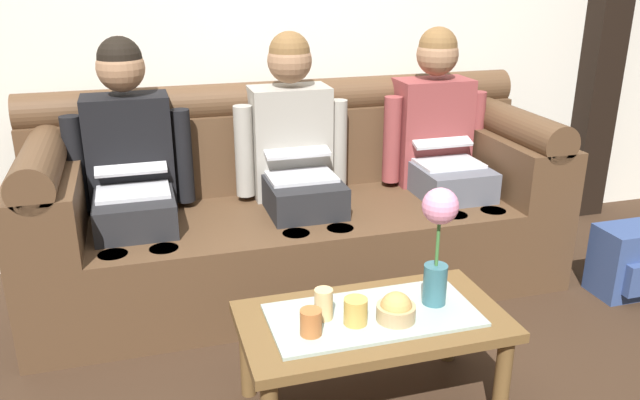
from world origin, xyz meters
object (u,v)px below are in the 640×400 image
object	(u,v)px
cup_far_center	(356,311)
flower_vase	(438,234)
couch	(296,211)
backpack_right	(629,262)
person_middle	(296,154)
person_right	(440,142)
cup_near_left	(324,304)
cup_near_right	(311,322)
person_left	(131,167)
snack_bowl	(396,310)
coffee_table	(372,329)

from	to	relation	value
cup_far_center	flower_vase	bearing A→B (deg)	9.46
couch	backpack_right	bearing A→B (deg)	-22.29
person_middle	person_right	distance (m)	0.76
person_right	backpack_right	size ratio (longest dim) A/B	3.57
cup_near_left	cup_near_right	distance (m)	0.11
person_left	snack_bowl	distance (m)	1.40
flower_vase	couch	bearing A→B (deg)	102.55
person_left	person_right	bearing A→B (deg)	-0.00
couch	backpack_right	xyz separation A→B (m)	(1.49, -0.61, -0.20)
person_right	flower_vase	distance (m)	1.17
person_right	cup_far_center	bearing A→B (deg)	-127.30
cup_far_center	coffee_table	bearing A→B (deg)	27.90
person_right	coffee_table	world-z (taller)	person_right
person_right	cup_near_right	size ratio (longest dim) A/B	13.91
cup_near_left	snack_bowl	bearing A→B (deg)	-18.48
couch	cup_near_right	xyz separation A→B (m)	(-0.24, -1.13, 0.06)
couch	flower_vase	world-z (taller)	couch
person_middle	couch	bearing A→B (deg)	90.00
person_right	cup_near_right	bearing A→B (deg)	-131.66
person_left	cup_near_right	distance (m)	1.26
couch	cup_near_right	bearing A→B (deg)	-101.98
person_left	person_right	xyz separation A→B (m)	(1.52, -0.00, 0.00)
cup_near_left	cup_near_right	bearing A→B (deg)	-128.87
flower_vase	backpack_right	distance (m)	1.42
couch	cup_near_right	size ratio (longest dim) A/B	28.43
cup_near_left	backpack_right	world-z (taller)	cup_near_left
snack_bowl	person_left	bearing A→B (deg)	126.32
person_left	coffee_table	world-z (taller)	person_left
cup_near_right	cup_far_center	bearing A→B (deg)	8.13
person_left	cup_near_right	world-z (taller)	person_left
person_right	cup_far_center	size ratio (longest dim) A/B	13.44
snack_bowl	couch	bearing A→B (deg)	93.08
couch	person_left	bearing A→B (deg)	-179.65
person_right	cup_near_left	xyz separation A→B (m)	(-0.93, -1.04, -0.22)
person_middle	cup_near_right	bearing A→B (deg)	-102.03
couch	flower_vase	size ratio (longest dim) A/B	5.82
person_left	person_middle	bearing A→B (deg)	-0.02
cup_near_right	cup_near_left	bearing A→B (deg)	51.13
flower_vase	person_left	bearing A→B (deg)	133.49
person_left	person_middle	size ratio (longest dim) A/B	1.00
person_middle	cup_near_right	xyz separation A→B (m)	(-0.24, -1.12, -0.23)
person_middle	coffee_table	bearing A→B (deg)	-90.00
person_middle	backpack_right	size ratio (longest dim) A/B	3.57
coffee_table	person_middle	bearing A→B (deg)	90.00
person_middle	cup_near_left	world-z (taller)	person_middle
person_middle	flower_vase	xyz separation A→B (m)	(0.23, -1.05, -0.01)
coffee_table	cup_near_left	world-z (taller)	cup_near_left
coffee_table	backpack_right	xyz separation A→B (m)	(1.49, 0.45, -0.16)
person_right	cup_near_left	world-z (taller)	person_right
cup_far_center	backpack_right	distance (m)	1.67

